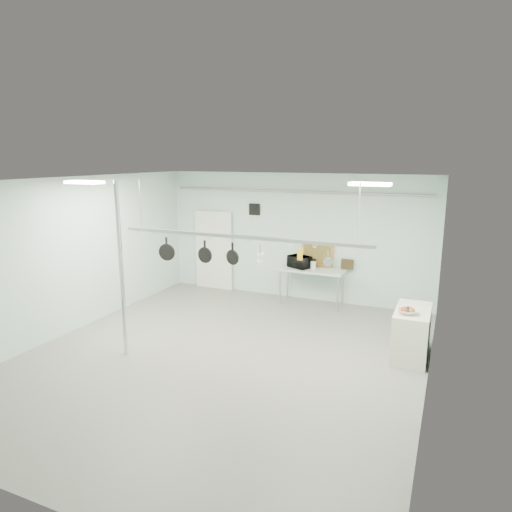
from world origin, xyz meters
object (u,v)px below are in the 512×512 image
at_px(microwave, 300,262).
at_px(fruit_bowl, 408,311).
at_px(prep_table, 312,272).
at_px(skillet_right, 232,253).
at_px(chrome_pole, 121,270).
at_px(pot_rack, 239,235).
at_px(skillet_left, 167,249).
at_px(coffee_canister, 313,265).
at_px(skillet_mid, 205,251).
at_px(side_cabinet, 412,333).

bearing_deg(microwave, fruit_bowl, 163.43).
distance_m(prep_table, skillet_right, 3.51).
distance_m(chrome_pole, pot_rack, 2.19).
bearing_deg(skillet_right, chrome_pole, -140.77).
xyz_separation_m(pot_rack, skillet_left, (-1.54, 0.00, -0.36)).
height_order(coffee_canister, fruit_bowl, coffee_canister).
height_order(skillet_left, skillet_mid, same).
bearing_deg(skillet_right, side_cabinet, 32.04).
bearing_deg(skillet_left, side_cabinet, 2.34).
distance_m(fruit_bowl, skillet_mid, 3.78).
xyz_separation_m(microwave, skillet_right, (-0.21, -3.30, 0.84)).
distance_m(coffee_canister, skillet_left, 3.96).
bearing_deg(prep_table, microwave, 179.88).
height_order(pot_rack, skillet_left, pot_rack).
relative_size(microwave, skillet_left, 1.22).
bearing_deg(skillet_mid, coffee_canister, 73.76).
xyz_separation_m(side_cabinet, pot_rack, (-2.95, -1.10, 1.78)).
relative_size(pot_rack, skillet_mid, 11.55).
relative_size(microwave, coffee_canister, 2.68).
xyz_separation_m(skillet_left, skillet_right, (1.41, 0.00, 0.03)).
bearing_deg(fruit_bowl, prep_table, 135.05).
height_order(prep_table, skillet_mid, skillet_mid).
distance_m(coffee_canister, skillet_right, 3.49).
height_order(chrome_pole, side_cabinet, chrome_pole).
distance_m(microwave, skillet_left, 3.76).
xyz_separation_m(microwave, skillet_left, (-1.62, -3.30, 0.81)).
bearing_deg(microwave, chrome_pole, 89.67).
xyz_separation_m(chrome_pole, coffee_canister, (2.32, 4.23, -0.59)).
bearing_deg(pot_rack, skillet_mid, 180.00).
relative_size(side_cabinet, skillet_right, 3.14).
xyz_separation_m(chrome_pole, skillet_right, (1.78, 0.90, 0.29)).
distance_m(side_cabinet, pot_rack, 3.62).
bearing_deg(skillet_right, skillet_left, -167.65).
height_order(microwave, skillet_left, skillet_left).
height_order(prep_table, coffee_canister, coffee_canister).
height_order(side_cabinet, fruit_bowl, fruit_bowl).
distance_m(microwave, skillet_mid, 3.49).
bearing_deg(skillet_mid, chrome_pole, -140.99).
distance_m(prep_table, skillet_left, 3.96).
bearing_deg(skillet_right, prep_table, 93.33).
distance_m(prep_table, fruit_bowl, 3.50).
bearing_deg(skillet_mid, microwave, 79.01).
bearing_deg(skillet_right, pot_rack, 12.35).
height_order(side_cabinet, microwave, microwave).
distance_m(prep_table, coffee_canister, 0.18).
bearing_deg(prep_table, pot_rack, -96.91).
bearing_deg(skillet_right, coffee_canister, 93.07).
relative_size(chrome_pole, skillet_right, 8.38).
height_order(fruit_bowl, skillet_left, skillet_left).
height_order(skillet_left, skillet_right, same).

